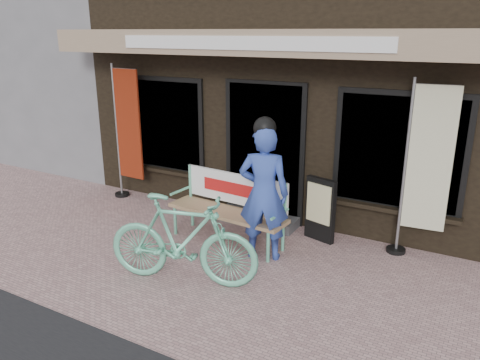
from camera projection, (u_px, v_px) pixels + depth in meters
The scene contains 9 objects.
ground at pixel (194, 270), 5.95m from camera, with size 70.00×70.00×0.00m, color tan.
storefront at pixel (333, 26), 9.17m from camera, with size 7.00×6.77×6.00m.
neighbor_left_near at pixel (56, 20), 13.50m from camera, with size 10.00×7.00×6.40m, color slate.
bench at pixel (231, 203), 6.64m from camera, with size 1.83×0.61×0.98m.
person at pixel (264, 191), 6.03m from camera, with size 0.75×0.60×1.90m.
bicycle at pixel (182, 240), 5.51m from camera, with size 0.52×1.84×1.11m, color #68CBA2.
nobori_red at pixel (127, 132), 8.14m from camera, with size 0.70×0.27×2.38m.
nobori_cream at pixel (425, 169), 5.97m from camera, with size 0.70×0.28×2.36m.
menu_stand at pixel (320, 209), 6.67m from camera, with size 0.47×0.22×0.93m.
Camera 1 is at (3.10, -4.36, 2.90)m, focal length 35.00 mm.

